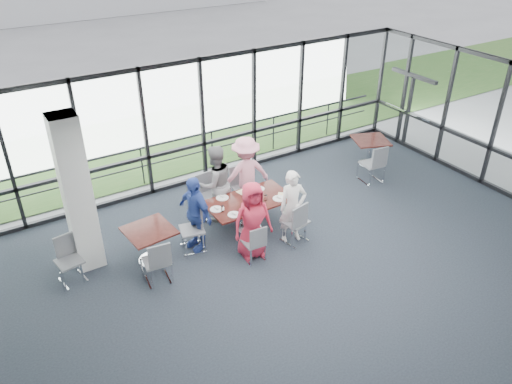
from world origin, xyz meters
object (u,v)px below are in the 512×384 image
chair_main_nl (253,242)px  side_table_right (370,143)px  diner_end (195,213)px  chair_spare_lb (69,261)px  chair_main_fl (208,196)px  chair_spare_la (156,261)px  side_table_left (149,234)px  diner_far_right (246,174)px  chair_main_fr (244,188)px  diner_far_left (215,184)px  structural_column (77,195)px  main_table (249,205)px  diner_near_right (293,207)px  chair_main_nr (295,222)px  chair_spare_r (372,164)px  diner_near_left (252,220)px  chair_main_end (192,230)px

chair_main_nl → side_table_right: bearing=24.9°
diner_end → chair_spare_lb: (-2.53, 0.25, -0.37)m
side_table_right → chair_main_fl: size_ratio=1.20×
side_table_right → chair_spare_la: bearing=-167.1°
side_table_left → diner_far_right: (2.68, 0.76, 0.26)m
chair_spare_la → chair_main_fr: bearing=34.8°
side_table_right → diner_far_left: bearing=-177.5°
structural_column → diner_far_left: (2.95, 0.13, -0.69)m
side_table_right → diner_far_left: size_ratio=0.64×
main_table → diner_near_right: 1.02m
chair_main_nr → chair_main_fl: bearing=107.4°
side_table_left → chair_spare_r: size_ratio=0.98×
diner_near_left → chair_main_nr: (1.01, -0.08, -0.35)m
diner_end → chair_spare_r: diner_end is taller
chair_main_nl → chair_main_end: size_ratio=0.83×
structural_column → side_table_right: (7.81, 0.34, -0.96)m
side_table_right → chair_main_end: (-5.84, -1.01, -0.15)m
diner_far_left → chair_main_fr: size_ratio=1.85×
diner_near_right → chair_main_end: bearing=172.2°
diner_near_right → chair_main_fl: 2.13m
diner_near_right → diner_far_left: 1.87m
diner_near_right → structural_column: bearing=173.6°
chair_main_fr → chair_main_end: 1.99m
diner_far_right → diner_end: (-1.69, -0.80, -0.07)m
diner_end → chair_main_fr: 1.90m
main_table → structural_column: bearing=168.6°
chair_main_nr → diner_near_left: bearing=163.6°
diner_far_right → chair_spare_lb: bearing=15.1°
side_table_right → chair_spare_lb: chair_spare_lb is taller
side_table_left → chair_main_nr: chair_main_nr is taller
diner_near_left → diner_far_left: size_ratio=0.92×
chair_main_end → diner_far_right: bearing=128.2°
chair_main_fl → chair_main_nr: bearing=113.1°
side_table_left → diner_far_left: bearing=21.0°
diner_end → chair_spare_lb: size_ratio=1.80×
diner_near_right → side_table_left: bearing=176.9°
side_table_left → chair_spare_lb: (-1.54, 0.20, -0.18)m
chair_main_nr → chair_main_nl: bearing=171.4°
diner_near_left → chair_spare_lb: size_ratio=1.81×
side_table_left → diner_far_left: size_ratio=0.54×
main_table → chair_main_nl: chair_main_nl is taller
diner_far_left → chair_main_fr: diner_far_left is taller
diner_end → chair_main_end: (-0.11, -0.05, -0.34)m
chair_main_fr → chair_spare_r: (3.44, -0.66, 0.01)m
chair_spare_la → chair_spare_r: bearing=14.4°
diner_far_right → chair_spare_r: diner_far_right is taller
diner_near_left → chair_spare_lb: diner_near_left is taller
main_table → side_table_right: size_ratio=1.61×
diner_far_left → diner_near_left: bearing=85.6°
side_table_left → structural_column: bearing=151.9°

